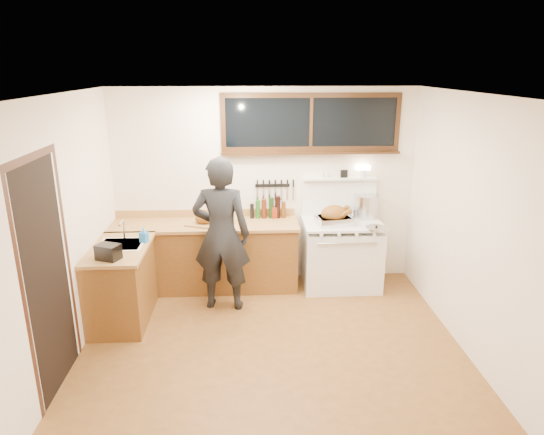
{
  "coord_description": "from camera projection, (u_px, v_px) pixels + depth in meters",
  "views": [
    {
      "loc": [
        -0.23,
        -4.55,
        2.84
      ],
      "look_at": [
        0.05,
        0.85,
        1.15
      ],
      "focal_mm": 32.0,
      "sensor_mm": 36.0,
      "label": 1
    }
  ],
  "objects": [
    {
      "name": "saucepan",
      "position": [
        349.0,
        213.0,
        6.48
      ],
      "size": [
        0.2,
        0.29,
        0.12
      ],
      "color": "silver",
      "rests_on": "vintage_stove"
    },
    {
      "name": "sink_unit",
      "position": [
        121.0,
        249.0,
        5.52
      ],
      "size": [
        0.5,
        0.45,
        0.37
      ],
      "color": "white",
      "rests_on": "counter_left"
    },
    {
      "name": "toaster",
      "position": [
        108.0,
        252.0,
        5.07
      ],
      "size": [
        0.28,
        0.24,
        0.16
      ],
      "color": "black",
      "rests_on": "counter_left"
    },
    {
      "name": "man",
      "position": [
        221.0,
        235.0,
        5.73
      ],
      "size": [
        0.73,
        0.53,
        1.87
      ],
      "color": "black",
      "rests_on": "ground"
    },
    {
      "name": "pot_lid",
      "position": [
        376.0,
        228.0,
        6.05
      ],
      "size": [
        0.34,
        0.34,
        0.04
      ],
      "color": "silver",
      "rests_on": "vintage_stove"
    },
    {
      "name": "ground_plane",
      "position": [
        271.0,
        344.0,
        5.2
      ],
      "size": [
        4.0,
        3.5,
        0.02
      ],
      "primitive_type": "cube",
      "color": "brown"
    },
    {
      "name": "pitcher",
      "position": [
        237.0,
        211.0,
        6.48
      ],
      "size": [
        0.1,
        0.1,
        0.18
      ],
      "color": "white",
      "rests_on": "counter_back"
    },
    {
      "name": "room_shell",
      "position": [
        271.0,
        195.0,
        4.7
      ],
      "size": [
        4.1,
        3.6,
        2.65
      ],
      "color": "white",
      "rests_on": "ground"
    },
    {
      "name": "cutting_board",
      "position": [
        204.0,
        221.0,
        6.19
      ],
      "size": [
        0.48,
        0.42,
        0.14
      ],
      "color": "#AD7F45",
      "rests_on": "counter_back"
    },
    {
      "name": "counter_back",
      "position": [
        205.0,
        255.0,
        6.4
      ],
      "size": [
        2.44,
        0.64,
        1.0
      ],
      "color": "brown",
      "rests_on": "ground"
    },
    {
      "name": "vintage_stove",
      "position": [
        341.0,
        253.0,
        6.45
      ],
      "size": [
        1.02,
        0.74,
        1.59
      ],
      "color": "white",
      "rests_on": "ground"
    },
    {
      "name": "back_window",
      "position": [
        311.0,
        129.0,
        6.24
      ],
      "size": [
        2.32,
        0.13,
        0.77
      ],
      "color": "black",
      "rests_on": "room_shell"
    },
    {
      "name": "counter_left",
      "position": [
        121.0,
        284.0,
        5.57
      ],
      "size": [
        0.64,
        1.09,
        0.9
      ],
      "color": "brown",
      "rests_on": "ground"
    },
    {
      "name": "coffee_tin",
      "position": [
        275.0,
        212.0,
        6.46
      ],
      "size": [
        0.12,
        0.11,
        0.15
      ],
      "color": "maroon",
      "rests_on": "counter_back"
    },
    {
      "name": "left_doorway",
      "position": [
        48.0,
        276.0,
        4.25
      ],
      "size": [
        0.02,
        1.04,
        2.17
      ],
      "color": "black",
      "rests_on": "ground"
    },
    {
      "name": "stockpot",
      "position": [
        366.0,
        206.0,
        6.47
      ],
      "size": [
        0.41,
        0.41,
        0.31
      ],
      "color": "silver",
      "rests_on": "vintage_stove"
    },
    {
      "name": "soap_bottle",
      "position": [
        144.0,
        235.0,
        5.56
      ],
      "size": [
        0.1,
        0.1,
        0.18
      ],
      "color": "#2B7DD7",
      "rests_on": "counter_left"
    },
    {
      "name": "roast_turkey",
      "position": [
        334.0,
        216.0,
        6.2
      ],
      "size": [
        0.49,
        0.4,
        0.25
      ],
      "color": "silver",
      "rests_on": "vintage_stove"
    },
    {
      "name": "bottle_cluster",
      "position": [
        269.0,
        209.0,
        6.44
      ],
      "size": [
        0.48,
        0.07,
        0.3
      ],
      "color": "black",
      "rests_on": "counter_back"
    },
    {
      "name": "knife_strip",
      "position": [
        274.0,
        186.0,
        6.46
      ],
      "size": [
        0.52,
        0.03,
        0.28
      ],
      "color": "black",
      "rests_on": "room_shell"
    }
  ]
}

